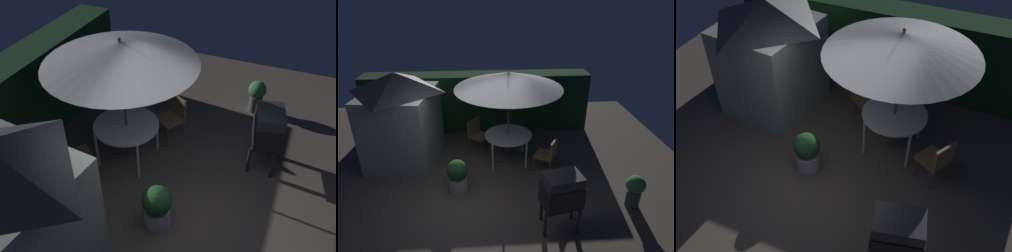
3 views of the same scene
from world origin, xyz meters
TOP-DOWN VIEW (x-y plane):
  - ground_plane at (0.00, 0.00)m, footprint 11.00×11.00m
  - hedge_backdrop at (0.00, 3.50)m, footprint 6.86×0.76m
  - garden_shed at (-1.85, 1.67)m, footprint 1.89×2.05m
  - patio_table at (0.83, 1.42)m, footprint 1.19×1.19m
  - patio_umbrella at (0.83, 1.42)m, footprint 2.58×2.58m
  - bbq_grill at (1.63, -0.99)m, footprint 0.79×0.64m
  - chair_near_shed at (0.01, 2.06)m, footprint 0.65×0.65m
  - chair_far_side at (1.77, 0.88)m, footprint 0.63×0.63m
  - potted_plant_by_shed at (3.31, -0.50)m, footprint 0.39×0.39m
  - potted_plant_by_grill at (-0.40, 0.29)m, footprint 0.48×0.48m

SIDE VIEW (x-z plane):
  - ground_plane at x=0.00m, z-range 0.00..0.00m
  - potted_plant_by_grill at x=-0.40m, z-range 0.02..0.78m
  - potted_plant_by_shed at x=3.31m, z-range 0.05..0.79m
  - chair_near_shed at x=0.01m, z-range 0.07..0.97m
  - chair_far_side at x=1.77m, z-range 0.07..0.97m
  - patio_table at x=0.83m, z-range 0.33..1.13m
  - bbq_grill at x=1.63m, z-range 0.25..1.45m
  - hedge_backdrop at x=0.00m, z-range 0.00..1.80m
  - garden_shed at x=-1.85m, z-range 0.02..2.41m
  - patio_umbrella at x=0.83m, z-range 0.98..3.46m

